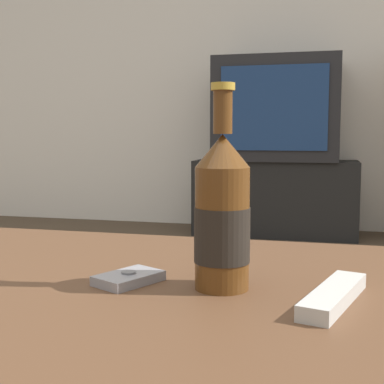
% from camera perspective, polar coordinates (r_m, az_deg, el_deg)
% --- Properties ---
extents(back_wall, '(8.00, 0.05, 2.60)m').
position_cam_1_polar(back_wall, '(3.75, 9.68, 16.27)').
color(back_wall, silver).
rests_on(back_wall, ground_plane).
extents(coffee_table, '(1.09, 0.82, 0.43)m').
position_cam_1_polar(coffee_table, '(0.77, -10.48, -14.46)').
color(coffee_table, brown).
rests_on(coffee_table, ground_plane).
extents(tv_stand, '(1.01, 0.39, 0.47)m').
position_cam_1_polar(tv_stand, '(3.45, 8.89, -0.59)').
color(tv_stand, black).
rests_on(tv_stand, ground_plane).
extents(television, '(0.76, 0.45, 0.64)m').
position_cam_1_polar(television, '(3.42, 9.04, 8.67)').
color(television, black).
rests_on(television, tv_stand).
extents(beer_bottle, '(0.08, 0.08, 0.28)m').
position_cam_1_polar(beer_bottle, '(0.73, 3.24, -2.49)').
color(beer_bottle, '#563314').
rests_on(beer_bottle, coffee_table).
extents(cell_phone, '(0.10, 0.11, 0.02)m').
position_cam_1_polar(cell_phone, '(0.78, -6.77, -9.11)').
color(cell_phone, gray).
rests_on(cell_phone, coffee_table).
extents(remote_control, '(0.09, 0.19, 0.02)m').
position_cam_1_polar(remote_control, '(0.71, 14.88, -10.64)').
color(remote_control, beige).
rests_on(remote_control, coffee_table).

